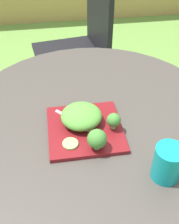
{
  "coord_description": "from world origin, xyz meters",
  "views": [
    {
      "loc": [
        -0.13,
        -0.74,
        1.35
      ],
      "look_at": [
        -0.02,
        -0.04,
        0.75
      ],
      "focal_mm": 44.51,
      "sensor_mm": 36.0,
      "label": 1
    }
  ],
  "objects_px": {
    "patio_chair": "(82,41)",
    "salad_plate": "(85,129)",
    "drinking_glass": "(167,164)",
    "fork": "(77,122)"
  },
  "relations": [
    {
      "from": "patio_chair",
      "to": "salad_plate",
      "type": "relative_size",
      "value": 3.73
    },
    {
      "from": "drinking_glass",
      "to": "fork",
      "type": "relative_size",
      "value": 0.86
    },
    {
      "from": "fork",
      "to": "patio_chair",
      "type": "bearing_deg",
      "value": 81.58
    },
    {
      "from": "patio_chair",
      "to": "drinking_glass",
      "type": "xyz_separation_m",
      "value": [
        0.07,
        -1.22,
        0.23
      ]
    },
    {
      "from": "fork",
      "to": "salad_plate",
      "type": "bearing_deg",
      "value": -49.8
    },
    {
      "from": "salad_plate",
      "to": "fork",
      "type": "xyz_separation_m",
      "value": [
        -0.02,
        0.03,
        0.01
      ]
    },
    {
      "from": "drinking_glass",
      "to": "fork",
      "type": "bearing_deg",
      "value": 132.68
    },
    {
      "from": "patio_chair",
      "to": "drinking_glass",
      "type": "relative_size",
      "value": 8.48
    },
    {
      "from": "patio_chair",
      "to": "fork",
      "type": "xyz_separation_m",
      "value": [
        -0.14,
        -0.98,
        0.2
      ]
    },
    {
      "from": "salad_plate",
      "to": "fork",
      "type": "distance_m",
      "value": 0.04
    }
  ]
}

